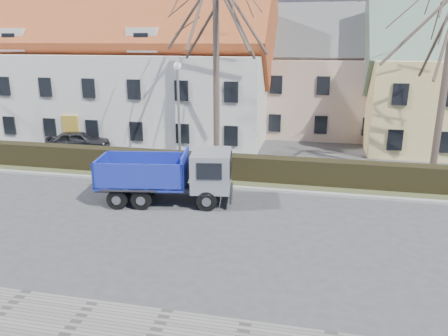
% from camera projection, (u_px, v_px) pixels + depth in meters
% --- Properties ---
extents(ground, '(120.00, 120.00, 0.00)m').
position_uv_depth(ground, '(217.00, 225.00, 17.82)').
color(ground, '#3D3D3F').
extents(curb_far, '(80.00, 0.30, 0.12)m').
position_uv_depth(curb_far, '(238.00, 188.00, 22.11)').
color(curb_far, gray).
rests_on(curb_far, ground).
extents(grass_strip, '(80.00, 3.00, 0.10)m').
position_uv_depth(grass_strip, '(243.00, 178.00, 23.61)').
color(grass_strip, '#3D4326').
rests_on(grass_strip, ground).
extents(hedge, '(60.00, 0.90, 1.30)m').
position_uv_depth(hedge, '(242.00, 169.00, 23.25)').
color(hedge, black).
rests_on(hedge, ground).
extents(building_white, '(26.80, 10.80, 9.50)m').
position_uv_depth(building_white, '(101.00, 72.00, 34.08)').
color(building_white, silver).
rests_on(building_white, ground).
extents(building_pink, '(10.80, 8.80, 8.00)m').
position_uv_depth(building_pink, '(323.00, 82.00, 34.58)').
color(building_pink, tan).
rests_on(building_pink, ground).
extents(tree_1, '(9.20, 9.20, 12.65)m').
position_uv_depth(tree_1, '(216.00, 57.00, 24.37)').
color(tree_1, '#493B33').
rests_on(tree_1, ground).
extents(tree_2, '(8.00, 8.00, 11.00)m').
position_uv_depth(tree_2, '(446.00, 76.00, 22.16)').
color(tree_2, '#493B33').
rests_on(tree_2, ground).
extents(dump_truck, '(6.66, 3.37, 2.55)m').
position_uv_depth(dump_truck, '(161.00, 176.00, 20.00)').
color(dump_truck, navy).
rests_on(dump_truck, ground).
extents(streetlight, '(0.48, 0.48, 6.18)m').
position_uv_depth(streetlight, '(179.00, 117.00, 24.26)').
color(streetlight, gray).
rests_on(streetlight, ground).
extents(cart_frame, '(0.88, 0.71, 0.71)m').
position_uv_depth(cart_frame, '(191.00, 182.00, 22.04)').
color(cart_frame, silver).
rests_on(cart_frame, ground).
extents(parked_car_a, '(4.46, 3.05, 1.41)m').
position_uv_depth(parked_car_a, '(78.00, 141.00, 29.17)').
color(parked_car_a, black).
rests_on(parked_car_a, ground).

